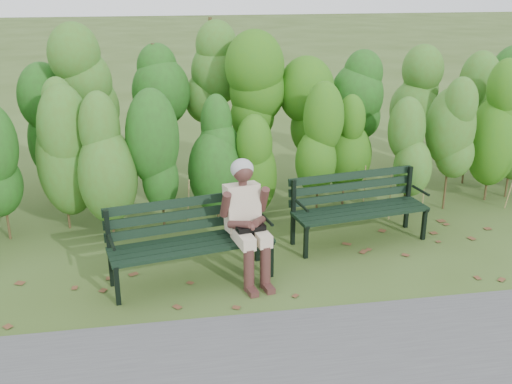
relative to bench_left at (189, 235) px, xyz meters
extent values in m
plane|color=#354919|center=(0.78, 0.10, -0.49)|extent=(80.00, 80.00, 0.00)
cylinder|color=#47381E|center=(-1.97, 1.40, -0.09)|extent=(0.03, 0.03, 0.80)
ellipsoid|color=#317019|center=(-1.97, 1.40, 0.55)|extent=(0.64, 0.64, 1.44)
cylinder|color=#47381E|center=(-1.36, 1.40, -0.09)|extent=(0.03, 0.03, 0.80)
ellipsoid|color=#317019|center=(-1.36, 1.40, 0.55)|extent=(0.64, 0.64, 1.44)
cylinder|color=#47381E|center=(-0.75, 1.40, -0.09)|extent=(0.03, 0.03, 0.80)
ellipsoid|color=#317019|center=(-0.75, 1.40, 0.55)|extent=(0.64, 0.64, 1.44)
cylinder|color=#47381E|center=(-0.14, 1.40, -0.09)|extent=(0.03, 0.03, 0.80)
ellipsoid|color=#317019|center=(-0.14, 1.40, 0.55)|extent=(0.64, 0.64, 1.44)
cylinder|color=#47381E|center=(0.47, 1.40, -0.09)|extent=(0.03, 0.03, 0.80)
ellipsoid|color=#317019|center=(0.47, 1.40, 0.55)|extent=(0.64, 0.64, 1.44)
cylinder|color=#47381E|center=(1.09, 1.40, -0.09)|extent=(0.03, 0.03, 0.80)
ellipsoid|color=#317019|center=(1.09, 1.40, 0.55)|extent=(0.64, 0.64, 1.44)
cylinder|color=#47381E|center=(1.70, 1.40, -0.09)|extent=(0.03, 0.03, 0.80)
ellipsoid|color=#317019|center=(1.70, 1.40, 0.55)|extent=(0.64, 0.64, 1.44)
cylinder|color=#47381E|center=(2.31, 1.40, -0.09)|extent=(0.03, 0.03, 0.80)
ellipsoid|color=#317019|center=(2.31, 1.40, 0.55)|extent=(0.64, 0.64, 1.44)
cylinder|color=#47381E|center=(2.92, 1.40, -0.09)|extent=(0.03, 0.03, 0.80)
ellipsoid|color=#317019|center=(2.92, 1.40, 0.55)|extent=(0.64, 0.64, 1.44)
cylinder|color=#47381E|center=(3.53, 1.40, -0.09)|extent=(0.03, 0.03, 0.80)
ellipsoid|color=#317019|center=(3.53, 1.40, 0.55)|extent=(0.64, 0.64, 1.44)
cylinder|color=#47381E|center=(4.14, 1.40, -0.09)|extent=(0.03, 0.03, 0.80)
ellipsoid|color=#317019|center=(4.14, 1.40, 0.55)|extent=(0.64, 0.64, 1.44)
cylinder|color=#47381E|center=(-1.91, 2.40, 0.06)|extent=(0.04, 0.04, 1.10)
ellipsoid|color=#254C1A|center=(-1.91, 2.40, 0.94)|extent=(0.70, 0.70, 1.98)
cylinder|color=#47381E|center=(-1.14, 2.40, 0.06)|extent=(0.04, 0.04, 1.10)
ellipsoid|color=#254C1A|center=(-1.14, 2.40, 0.94)|extent=(0.70, 0.70, 1.98)
cylinder|color=#47381E|center=(-0.37, 2.40, 0.06)|extent=(0.04, 0.04, 1.10)
ellipsoid|color=#254C1A|center=(-0.37, 2.40, 0.94)|extent=(0.70, 0.70, 1.98)
cylinder|color=#47381E|center=(0.40, 2.40, 0.06)|extent=(0.04, 0.04, 1.10)
ellipsoid|color=#254C1A|center=(0.40, 2.40, 0.94)|extent=(0.70, 0.70, 1.98)
cylinder|color=#47381E|center=(1.16, 2.40, 0.06)|extent=(0.04, 0.04, 1.10)
ellipsoid|color=#254C1A|center=(1.16, 2.40, 0.94)|extent=(0.70, 0.70, 1.98)
cylinder|color=#47381E|center=(1.93, 2.40, 0.06)|extent=(0.04, 0.04, 1.10)
ellipsoid|color=#254C1A|center=(1.93, 2.40, 0.94)|extent=(0.70, 0.70, 1.98)
cylinder|color=#47381E|center=(2.70, 2.40, 0.06)|extent=(0.04, 0.04, 1.10)
ellipsoid|color=#254C1A|center=(2.70, 2.40, 0.94)|extent=(0.70, 0.70, 1.98)
cylinder|color=#47381E|center=(3.47, 2.40, 0.06)|extent=(0.04, 0.04, 1.10)
ellipsoid|color=#254C1A|center=(3.47, 2.40, 0.94)|extent=(0.70, 0.70, 1.98)
cylinder|color=#47381E|center=(4.24, 2.40, 0.06)|extent=(0.04, 0.04, 1.10)
ellipsoid|color=#254C1A|center=(4.24, 2.40, 0.94)|extent=(0.70, 0.70, 1.98)
cylinder|color=#47381E|center=(5.00, 2.40, 0.06)|extent=(0.04, 0.04, 1.10)
cube|color=brown|center=(0.05, 0.75, -0.49)|extent=(0.11, 0.11, 0.01)
cube|color=brown|center=(-1.79, 1.08, -0.49)|extent=(0.08, 0.10, 0.01)
cube|color=brown|center=(3.18, 0.91, -0.49)|extent=(0.10, 0.09, 0.01)
cube|color=brown|center=(2.14, 0.71, -0.49)|extent=(0.11, 0.11, 0.01)
cube|color=brown|center=(-1.58, -0.27, -0.49)|extent=(0.11, 0.11, 0.01)
cube|color=brown|center=(1.97, -0.30, -0.49)|extent=(0.08, 0.10, 0.01)
cube|color=brown|center=(1.32, -0.17, -0.49)|extent=(0.11, 0.11, 0.01)
cube|color=brown|center=(-1.70, -0.31, -0.49)|extent=(0.11, 0.11, 0.01)
cube|color=brown|center=(1.90, 0.48, -0.49)|extent=(0.11, 0.11, 0.01)
cube|color=brown|center=(0.07, 1.04, -0.49)|extent=(0.09, 0.10, 0.01)
cube|color=brown|center=(-1.42, -0.84, -0.49)|extent=(0.11, 0.10, 0.01)
cube|color=brown|center=(-0.02, 0.10, -0.49)|extent=(0.11, 0.11, 0.01)
cube|color=brown|center=(2.48, 0.50, -0.49)|extent=(0.10, 0.11, 0.01)
cube|color=brown|center=(-1.80, -0.55, -0.49)|extent=(0.09, 0.10, 0.01)
cube|color=brown|center=(2.23, 0.35, -0.49)|extent=(0.11, 0.09, 0.01)
cube|color=brown|center=(0.98, -0.22, -0.49)|extent=(0.09, 0.11, 0.01)
cube|color=brown|center=(2.15, -1.10, -0.49)|extent=(0.11, 0.11, 0.01)
cube|color=brown|center=(-0.61, 1.07, -0.49)|extent=(0.10, 0.11, 0.01)
cube|color=brown|center=(1.89, -0.77, -0.49)|extent=(0.09, 0.10, 0.01)
cube|color=brown|center=(0.67, 0.08, -0.49)|extent=(0.09, 0.10, 0.01)
cube|color=brown|center=(-1.05, 0.83, -0.49)|extent=(0.09, 0.10, 0.01)
cube|color=brown|center=(-1.89, 0.67, -0.49)|extent=(0.10, 0.08, 0.01)
cube|color=brown|center=(1.82, -0.52, -0.49)|extent=(0.11, 0.11, 0.01)
cube|color=brown|center=(1.95, -0.43, -0.49)|extent=(0.11, 0.11, 0.01)
cube|color=brown|center=(3.30, 0.28, -0.49)|extent=(0.11, 0.11, 0.01)
cube|color=brown|center=(3.09, 0.23, -0.49)|extent=(0.10, 0.08, 0.01)
cube|color=brown|center=(2.87, 1.05, -0.49)|extent=(0.11, 0.10, 0.01)
cube|color=brown|center=(2.97, -0.66, -0.49)|extent=(0.10, 0.11, 0.01)
cube|color=black|center=(0.05, -0.27, -0.07)|extent=(1.66, 0.43, 0.04)
cube|color=black|center=(0.03, -0.16, -0.07)|extent=(1.66, 0.43, 0.04)
cube|color=black|center=(0.01, -0.04, -0.07)|extent=(1.66, 0.43, 0.04)
cube|color=black|center=(-0.01, 0.07, -0.07)|extent=(1.66, 0.43, 0.04)
cube|color=black|center=(-0.03, 0.16, 0.03)|extent=(1.65, 0.38, 0.10)
cube|color=black|center=(-0.03, 0.17, 0.16)|extent=(1.65, 0.38, 0.10)
cube|color=black|center=(-0.04, 0.18, 0.29)|extent=(1.65, 0.38, 0.10)
cube|color=black|center=(-0.73, -0.44, -0.28)|extent=(0.05, 0.05, 0.42)
cube|color=black|center=(-0.81, -0.05, -0.07)|extent=(0.05, 0.05, 0.84)
cube|color=black|center=(-0.76, -0.26, -0.09)|extent=(0.14, 0.47, 0.04)
cylinder|color=black|center=(-0.76, -0.30, 0.11)|extent=(0.10, 0.35, 0.03)
cube|color=black|center=(0.84, -0.13, -0.28)|extent=(0.05, 0.05, 0.42)
cube|color=black|center=(0.76, 0.27, -0.07)|extent=(0.05, 0.05, 0.84)
cube|color=black|center=(0.80, 0.06, -0.09)|extent=(0.14, 0.47, 0.04)
cylinder|color=black|center=(0.81, 0.01, 0.11)|extent=(0.10, 0.35, 0.03)
cube|color=black|center=(2.07, 0.37, -0.09)|extent=(1.61, 0.36, 0.04)
cube|color=black|center=(2.05, 0.48, -0.09)|extent=(1.61, 0.36, 0.04)
cube|color=black|center=(2.03, 0.59, -0.09)|extent=(1.61, 0.36, 0.04)
cube|color=black|center=(2.02, 0.70, -0.09)|extent=(1.61, 0.36, 0.04)
cube|color=black|center=(2.00, 0.78, 0.01)|extent=(1.60, 0.31, 0.09)
cube|color=black|center=(2.00, 0.79, 0.13)|extent=(1.60, 0.31, 0.09)
cube|color=black|center=(2.00, 0.81, 0.26)|extent=(1.60, 0.31, 0.09)
cube|color=black|center=(1.31, 0.23, -0.29)|extent=(0.05, 0.05, 0.40)
cube|color=black|center=(1.25, 0.61, -0.09)|extent=(0.05, 0.05, 0.81)
cube|color=black|center=(1.28, 0.41, -0.11)|extent=(0.12, 0.45, 0.04)
cylinder|color=black|center=(1.29, 0.37, 0.09)|extent=(0.09, 0.34, 0.03)
cube|color=black|center=(2.83, 0.48, -0.29)|extent=(0.05, 0.05, 0.40)
cube|color=black|center=(2.77, 0.86, -0.09)|extent=(0.05, 0.05, 0.81)
cube|color=black|center=(2.80, 0.66, -0.11)|extent=(0.12, 0.45, 0.04)
cylinder|color=black|center=(2.81, 0.61, 0.09)|extent=(0.09, 0.34, 0.03)
cube|color=beige|center=(0.53, -0.21, 0.01)|extent=(0.22, 0.43, 0.13)
cube|color=beige|center=(0.71, -0.17, 0.01)|extent=(0.22, 0.43, 0.13)
cylinder|color=#482723|center=(0.57, -0.37, -0.26)|extent=(0.13, 0.13, 0.46)
cylinder|color=#482723|center=(0.74, -0.34, -0.26)|extent=(0.13, 0.13, 0.46)
cube|color=#482723|center=(0.58, -0.45, -0.46)|extent=(0.13, 0.21, 0.06)
cube|color=#482723|center=(0.76, -0.42, -0.46)|extent=(0.13, 0.21, 0.06)
cube|color=beige|center=(0.57, 0.07, 0.24)|extent=(0.40, 0.31, 0.51)
cylinder|color=#482723|center=(0.57, 0.05, 0.51)|extent=(0.09, 0.09, 0.10)
sphere|color=#482723|center=(0.57, 0.04, 0.64)|extent=(0.21, 0.21, 0.21)
ellipsoid|color=gray|center=(0.57, 0.07, 0.66)|extent=(0.24, 0.23, 0.22)
cylinder|color=#482723|center=(0.38, -0.05, 0.33)|extent=(0.13, 0.22, 0.31)
cylinder|color=#482723|center=(0.79, 0.03, 0.33)|extent=(0.13, 0.22, 0.31)
cylinder|color=#482723|center=(0.51, -0.15, 0.14)|extent=(0.25, 0.23, 0.13)
cylinder|color=#482723|center=(0.71, -0.11, 0.14)|extent=(0.19, 0.27, 0.13)
sphere|color=#482723|center=(0.62, -0.19, 0.12)|extent=(0.11, 0.11, 0.11)
cube|color=black|center=(0.62, -0.18, 0.05)|extent=(0.31, 0.17, 0.16)
camera|label=1|loc=(-0.27, -5.68, 2.55)|focal=42.00mm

